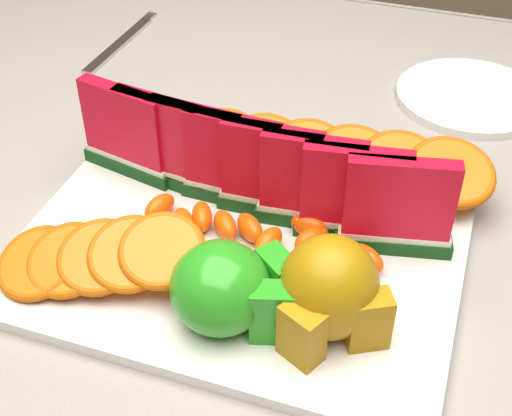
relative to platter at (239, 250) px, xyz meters
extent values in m
cube|color=#4E371F|center=(-0.07, 0.09, -0.03)|extent=(1.40, 0.90, 0.03)
cube|color=gray|center=(-0.07, 0.09, -0.01)|extent=(1.52, 1.02, 0.01)
cube|color=gray|center=(-0.07, 0.60, -0.10)|extent=(1.52, 0.01, 0.20)
cube|color=silver|center=(0.00, 0.00, 0.00)|extent=(0.40, 0.30, 0.01)
ellipsoid|color=#349619|center=(0.02, -0.09, 0.04)|extent=(0.09, 0.09, 0.08)
cube|color=#349619|center=(0.06, -0.09, 0.03)|extent=(0.04, 0.03, 0.06)
cube|color=beige|center=(0.07, -0.09, 0.03)|extent=(0.03, 0.01, 0.05)
cube|color=#349619|center=(0.05, -0.06, 0.03)|extent=(0.04, 0.04, 0.06)
cube|color=beige|center=(0.06, -0.06, 0.03)|extent=(0.03, 0.02, 0.05)
ellipsoid|color=#9E781C|center=(0.10, -0.06, 0.05)|extent=(0.09, 0.09, 0.09)
cube|color=#9E781C|center=(0.09, -0.10, 0.03)|extent=(0.04, 0.03, 0.05)
cube|color=#9E781C|center=(0.13, -0.07, 0.03)|extent=(0.04, 0.04, 0.05)
cylinder|color=silver|center=(0.17, 0.35, 0.00)|extent=(0.19, 0.19, 0.01)
cube|color=silver|center=(-0.30, 0.34, 0.00)|extent=(0.02, 0.17, 0.00)
cube|color=silver|center=(-0.31, 0.43, 0.00)|extent=(0.00, 0.04, 0.00)
cube|color=silver|center=(-0.30, 0.43, 0.00)|extent=(0.00, 0.04, 0.00)
cube|color=silver|center=(-0.30, 0.43, 0.00)|extent=(0.00, 0.04, 0.00)
cube|color=#0E340A|center=(-0.15, 0.07, 0.01)|extent=(0.11, 0.04, 0.01)
cube|color=silver|center=(-0.15, 0.07, 0.02)|extent=(0.10, 0.04, 0.01)
cube|color=red|center=(-0.15, 0.07, 0.07)|extent=(0.10, 0.04, 0.08)
cube|color=#0E340A|center=(-0.11, 0.07, 0.01)|extent=(0.11, 0.04, 0.01)
cube|color=silver|center=(-0.11, 0.07, 0.02)|extent=(0.10, 0.03, 0.01)
cube|color=red|center=(-0.11, 0.07, 0.07)|extent=(0.10, 0.03, 0.08)
cube|color=#0E340A|center=(-0.07, 0.06, 0.01)|extent=(0.11, 0.03, 0.01)
cube|color=silver|center=(-0.07, 0.06, 0.02)|extent=(0.10, 0.03, 0.01)
cube|color=red|center=(-0.07, 0.06, 0.07)|extent=(0.10, 0.02, 0.08)
cube|color=#0E340A|center=(-0.03, 0.06, 0.01)|extent=(0.11, 0.02, 0.01)
cube|color=silver|center=(-0.03, 0.06, 0.02)|extent=(0.10, 0.02, 0.01)
cube|color=red|center=(-0.03, 0.06, 0.07)|extent=(0.10, 0.02, 0.08)
cube|color=#0E340A|center=(0.01, 0.05, 0.01)|extent=(0.11, 0.02, 0.01)
cube|color=silver|center=(0.01, 0.05, 0.02)|extent=(0.10, 0.02, 0.01)
cube|color=red|center=(0.01, 0.05, 0.07)|extent=(0.10, 0.02, 0.08)
cube|color=#0E340A|center=(0.05, 0.05, 0.01)|extent=(0.11, 0.03, 0.01)
cube|color=silver|center=(0.05, 0.05, 0.02)|extent=(0.10, 0.03, 0.01)
cube|color=red|center=(0.05, 0.05, 0.07)|extent=(0.10, 0.02, 0.08)
cube|color=#0E340A|center=(0.09, 0.05, 0.01)|extent=(0.11, 0.04, 0.01)
cube|color=silver|center=(0.09, 0.05, 0.02)|extent=(0.10, 0.03, 0.01)
cube|color=red|center=(0.09, 0.05, 0.07)|extent=(0.10, 0.03, 0.08)
cube|color=#0E340A|center=(0.13, 0.04, 0.01)|extent=(0.11, 0.04, 0.01)
cube|color=silver|center=(0.13, 0.04, 0.02)|extent=(0.10, 0.04, 0.01)
cube|color=red|center=(0.13, 0.04, 0.07)|extent=(0.10, 0.04, 0.08)
cylinder|color=#F36E00|center=(-0.15, -0.09, 0.02)|extent=(0.08, 0.08, 0.03)
torus|color=#B24D00|center=(-0.15, -0.09, 0.02)|extent=(0.09, 0.09, 0.03)
cylinder|color=#F36E00|center=(-0.12, -0.09, 0.03)|extent=(0.07, 0.07, 0.03)
torus|color=#B24D00|center=(-0.12, -0.09, 0.03)|extent=(0.08, 0.08, 0.03)
cylinder|color=#F36E00|center=(-0.10, -0.08, 0.03)|extent=(0.07, 0.07, 0.03)
torus|color=#B24D00|center=(-0.10, -0.08, 0.03)|extent=(0.08, 0.08, 0.03)
cylinder|color=#F36E00|center=(-0.07, -0.07, 0.04)|extent=(0.08, 0.07, 0.03)
torus|color=#B24D00|center=(-0.07, -0.07, 0.04)|extent=(0.09, 0.08, 0.03)
cylinder|color=#F36E00|center=(-0.05, -0.06, 0.04)|extent=(0.08, 0.08, 0.03)
torus|color=#B24D00|center=(-0.05, -0.06, 0.04)|extent=(0.09, 0.09, 0.03)
cylinder|color=#F36E00|center=(-0.12, 0.13, 0.02)|extent=(0.08, 0.08, 0.03)
torus|color=#B24D00|center=(-0.12, 0.13, 0.02)|extent=(0.09, 0.09, 0.03)
cylinder|color=#F36E00|center=(-0.07, 0.13, 0.02)|extent=(0.08, 0.08, 0.03)
torus|color=#B24D00|center=(-0.07, 0.13, 0.02)|extent=(0.10, 0.09, 0.03)
cylinder|color=#F36E00|center=(-0.02, 0.13, 0.03)|extent=(0.09, 0.09, 0.03)
torus|color=#B24D00|center=(-0.02, 0.13, 0.03)|extent=(0.10, 0.10, 0.03)
cylinder|color=#F36E00|center=(0.03, 0.13, 0.03)|extent=(0.10, 0.10, 0.03)
torus|color=#B24D00|center=(0.03, 0.13, 0.03)|extent=(0.11, 0.11, 0.03)
cylinder|color=#F36E00|center=(0.07, 0.13, 0.03)|extent=(0.10, 0.10, 0.03)
torus|color=#B24D00|center=(0.07, 0.13, 0.03)|extent=(0.11, 0.11, 0.03)
cylinder|color=#F36E00|center=(0.12, 0.13, 0.03)|extent=(0.10, 0.10, 0.03)
torus|color=#B24D00|center=(0.12, 0.13, 0.03)|extent=(0.12, 0.12, 0.03)
cylinder|color=#F36E00|center=(0.17, 0.13, 0.04)|extent=(0.11, 0.11, 0.03)
torus|color=#B24D00|center=(0.17, 0.13, 0.04)|extent=(0.12, 0.12, 0.03)
ellipsoid|color=orange|center=(-0.09, 0.01, 0.02)|extent=(0.03, 0.04, 0.02)
ellipsoid|color=orange|center=(-0.05, 0.00, 0.02)|extent=(0.04, 0.04, 0.02)
ellipsoid|color=orange|center=(-0.04, 0.01, 0.02)|extent=(0.03, 0.04, 0.02)
ellipsoid|color=orange|center=(-0.02, 0.01, 0.02)|extent=(0.04, 0.04, 0.02)
ellipsoid|color=orange|center=(0.01, 0.01, 0.02)|extent=(0.04, 0.04, 0.02)
ellipsoid|color=orange|center=(0.03, 0.00, 0.02)|extent=(0.03, 0.04, 0.02)
ellipsoid|color=orange|center=(0.06, 0.03, 0.02)|extent=(0.04, 0.02, 0.02)
ellipsoid|color=orange|center=(0.06, 0.02, 0.02)|extent=(0.04, 0.04, 0.02)
ellipsoid|color=orange|center=(0.09, 0.01, 0.02)|extent=(0.04, 0.03, 0.02)
ellipsoid|color=orange|center=(0.12, 0.01, 0.02)|extent=(0.04, 0.03, 0.02)
camera|label=1|loc=(0.17, -0.45, 0.45)|focal=50.00mm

